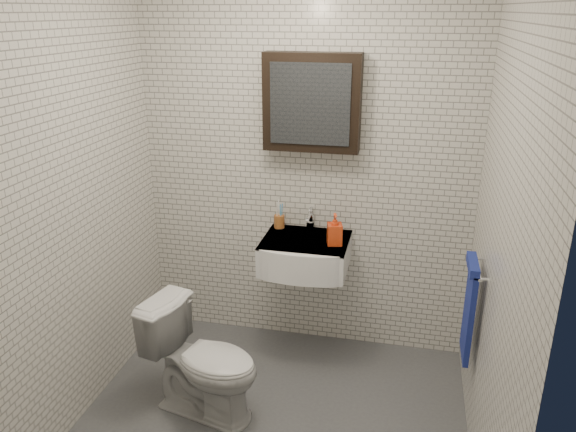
{
  "coord_description": "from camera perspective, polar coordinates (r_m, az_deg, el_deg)",
  "views": [
    {
      "loc": [
        0.67,
        -2.5,
        2.24
      ],
      "look_at": [
        0.01,
        0.45,
        1.12
      ],
      "focal_mm": 35.0,
      "sensor_mm": 36.0,
      "label": 1
    }
  ],
  "objects": [
    {
      "name": "ground",
      "position": [
        3.42,
        -1.86,
        -20.56
      ],
      "size": [
        2.2,
        2.0,
        0.01
      ],
      "primitive_type": "cube",
      "color": "#4B4D53",
      "rests_on": "ground"
    },
    {
      "name": "room_shell",
      "position": [
        2.7,
        -2.21,
        3.59
      ],
      "size": [
        2.22,
        2.02,
        2.51
      ],
      "color": "silver",
      "rests_on": "ground"
    },
    {
      "name": "washbasin",
      "position": [
        3.61,
        1.68,
        -4.0
      ],
      "size": [
        0.55,
        0.5,
        0.2
      ],
      "color": "white",
      "rests_on": "room_shell"
    },
    {
      "name": "faucet",
      "position": [
        3.73,
        2.28,
        -0.52
      ],
      "size": [
        0.06,
        0.2,
        0.15
      ],
      "color": "silver",
      "rests_on": "washbasin"
    },
    {
      "name": "mirror_cabinet",
      "position": [
        3.52,
        2.45,
        11.44
      ],
      "size": [
        0.6,
        0.15,
        0.6
      ],
      "color": "black",
      "rests_on": "room_shell"
    },
    {
      "name": "towel_rail",
      "position": [
        3.25,
        17.97,
        -8.62
      ],
      "size": [
        0.09,
        0.3,
        0.58
      ],
      "color": "silver",
      "rests_on": "room_shell"
    },
    {
      "name": "toothbrush_cup",
      "position": [
        3.78,
        -0.89,
        -0.48
      ],
      "size": [
        0.08,
        0.08,
        0.19
      ],
      "rotation": [
        0.0,
        0.0,
        0.22
      ],
      "color": "#9D5927",
      "rests_on": "washbasin"
    },
    {
      "name": "soap_bottle",
      "position": [
        3.51,
        4.77,
        -1.35
      ],
      "size": [
        0.11,
        0.11,
        0.2
      ],
      "primitive_type": "imported",
      "rotation": [
        0.0,
        0.0,
        0.24
      ],
      "color": "orange",
      "rests_on": "washbasin"
    },
    {
      "name": "toilet",
      "position": [
        3.36,
        -8.57,
        -14.34
      ],
      "size": [
        0.74,
        0.53,
        0.69
      ],
      "primitive_type": "imported",
      "rotation": [
        0.0,
        0.0,
        1.33
      ],
      "color": "silver",
      "rests_on": "ground"
    }
  ]
}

